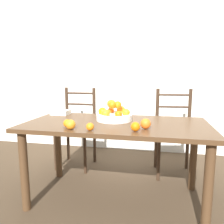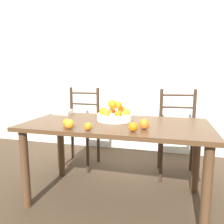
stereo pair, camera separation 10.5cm
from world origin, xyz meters
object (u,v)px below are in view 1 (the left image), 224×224
(fruit_bowl, at_px, (114,114))
(orange_loose_2, at_px, (67,123))
(orange_loose_1, at_px, (71,124))
(chair_right, at_px, (174,133))
(orange_loose_0, at_px, (90,127))
(chair_left, at_px, (77,128))
(book_stack, at_px, (61,112))
(orange_loose_3, at_px, (146,124))
(orange_loose_4, at_px, (135,127))

(fruit_bowl, relative_size, orange_loose_2, 5.08)
(orange_loose_1, relative_size, orange_loose_2, 1.18)
(fruit_bowl, height_order, chair_right, chair_right)
(fruit_bowl, distance_m, orange_loose_0, 0.43)
(orange_loose_2, bearing_deg, chair_left, 106.75)
(book_stack, bearing_deg, chair_right, 18.65)
(orange_loose_3, height_order, chair_right, chair_right)
(fruit_bowl, relative_size, book_stack, 1.86)
(orange_loose_0, distance_m, book_stack, 0.78)
(book_stack, bearing_deg, orange_loose_2, -60.21)
(fruit_bowl, height_order, orange_loose_4, fruit_bowl)
(orange_loose_1, relative_size, book_stack, 0.43)
(orange_loose_1, distance_m, orange_loose_3, 0.58)
(orange_loose_1, bearing_deg, orange_loose_4, 4.80)
(fruit_bowl, bearing_deg, orange_loose_0, -103.91)
(orange_loose_3, xyz_separation_m, book_stack, (-0.92, 0.45, -0.02))
(chair_left, xyz_separation_m, chair_right, (1.19, -0.00, 0.00))
(chair_right, bearing_deg, book_stack, -166.31)
(fruit_bowl, bearing_deg, chair_left, 135.55)
(orange_loose_3, bearing_deg, fruit_bowl, 137.70)
(orange_loose_4, distance_m, chair_right, 1.06)
(orange_loose_1, height_order, orange_loose_4, orange_loose_1)
(orange_loose_1, bearing_deg, orange_loose_2, 131.36)
(orange_loose_2, bearing_deg, chair_right, 45.75)
(orange_loose_2, bearing_deg, orange_loose_3, 6.74)
(orange_loose_3, xyz_separation_m, chair_right, (0.29, 0.86, -0.29))
(orange_loose_3, bearing_deg, chair_right, 71.31)
(orange_loose_1, distance_m, chair_left, 1.09)
(orange_loose_3, relative_size, chair_right, 0.08)
(orange_loose_0, height_order, orange_loose_1, orange_loose_1)
(fruit_bowl, xyz_separation_m, orange_loose_2, (-0.31, -0.35, -0.02))
(chair_left, xyz_separation_m, book_stack, (-0.02, -0.41, 0.27))
(orange_loose_1, xyz_separation_m, chair_right, (0.86, 1.00, -0.29))
(chair_right, bearing_deg, orange_loose_4, -115.80)
(chair_right, bearing_deg, orange_loose_3, -113.65)
(orange_loose_0, xyz_separation_m, orange_loose_1, (-0.16, 0.01, 0.01))
(orange_loose_0, relative_size, chair_right, 0.06)
(orange_loose_2, height_order, orange_loose_4, orange_loose_4)
(orange_loose_0, height_order, book_stack, orange_loose_0)
(chair_right, bearing_deg, fruit_bowl, -140.59)
(orange_loose_1, bearing_deg, orange_loose_3, 13.02)
(orange_loose_1, height_order, chair_left, chair_left)
(orange_loose_1, height_order, book_stack, orange_loose_1)
(chair_left, height_order, chair_right, same)
(orange_loose_0, relative_size, orange_loose_2, 0.94)
(orange_loose_0, relative_size, book_stack, 0.34)
(orange_loose_0, distance_m, orange_loose_1, 0.16)
(orange_loose_2, relative_size, book_stack, 0.37)
(orange_loose_0, distance_m, orange_loose_4, 0.34)
(orange_loose_0, xyz_separation_m, orange_loose_2, (-0.21, 0.07, 0.00))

